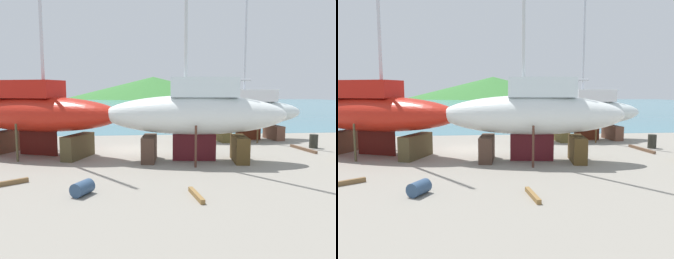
{
  "view_description": "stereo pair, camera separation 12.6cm",
  "coord_description": "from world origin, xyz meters",
  "views": [
    {
      "loc": [
        0.58,
        -21.07,
        3.83
      ],
      "look_at": [
        2.62,
        -0.58,
        1.37
      ],
      "focal_mm": 34.97,
      "sensor_mm": 36.0,
      "label": 1
    },
    {
      "loc": [
        0.7,
        -21.08,
        3.83
      ],
      "look_at": [
        2.62,
        -0.58,
        1.37
      ],
      "focal_mm": 34.97,
      "sensor_mm": 36.0,
      "label": 2
    }
  ],
  "objects": [
    {
      "name": "sailboat_mid_port",
      "position": [
        9.32,
        3.36,
        2.18
      ],
      "size": [
        8.99,
        3.75,
        13.13
      ],
      "rotation": [
        0.0,
        0.0,
        3.26
      ],
      "color": "brown",
      "rests_on": "ground"
    },
    {
      "name": "timber_plank_near",
      "position": [
        2.73,
        -9.81,
        0.08
      ],
      "size": [
        0.33,
        1.59,
        0.17
      ],
      "primitive_type": "cube",
      "rotation": [
        0.0,
        0.0,
        1.68
      ],
      "color": "olive",
      "rests_on": "ground"
    },
    {
      "name": "sea_water",
      "position": [
        0.0,
        62.94,
        0.0
      ],
      "size": [
        162.25,
        111.92,
        0.01
      ],
      "primitive_type": "cube",
      "color": "teal",
      "rests_on": "ground"
    },
    {
      "name": "sailboat_large_starboard",
      "position": [
        3.79,
        -3.76,
        2.58
      ],
      "size": [
        10.1,
        3.98,
        15.39
      ],
      "rotation": [
        0.0,
        0.0,
        3.01
      ],
      "color": "#473226",
      "rests_on": "ground"
    },
    {
      "name": "sailboat_far_slipway",
      "position": [
        -5.2,
        -1.33,
        2.54
      ],
      "size": [
        11.02,
        6.8,
        17.1
      ],
      "rotation": [
        0.0,
        0.0,
        -0.37
      ],
      "color": "#4A3E25",
      "rests_on": "ground"
    },
    {
      "name": "barrel_tar_black",
      "position": [
        12.44,
        -0.5,
        0.46
      ],
      "size": [
        0.55,
        0.55,
        0.92
      ],
      "primitive_type": "cylinder",
      "rotation": [
        0.0,
        0.0,
        1.56
      ],
      "color": "#2A2B24",
      "rests_on": "ground"
    },
    {
      "name": "barrel_by_slipway",
      "position": [
        -1.39,
        -9.14,
        0.27
      ],
      "size": [
        0.87,
        1.01,
        0.53
      ],
      "primitive_type": "cylinder",
      "rotation": [
        1.57,
        0.0,
        5.8
      ],
      "color": "navy",
      "rests_on": "ground"
    },
    {
      "name": "headland_hill",
      "position": [
        10.26,
        154.24,
        0.0
      ],
      "size": [
        178.55,
        178.55,
        22.14
      ],
      "primitive_type": "cone",
      "color": "#387734",
      "rests_on": "ground"
    },
    {
      "name": "ground_plane",
      "position": [
        0.0,
        -3.79,
        0.0
      ],
      "size": [
        43.09,
        43.09,
        0.0
      ],
      "primitive_type": "plane",
      "color": "gray"
    },
    {
      "name": "worker",
      "position": [
        3.83,
        2.42,
        0.86
      ],
      "size": [
        0.45,
        0.25,
        1.66
      ],
      "rotation": [
        0.0,
        0.0,
        1.55
      ],
      "color": "maroon",
      "rests_on": "ground"
    },
    {
      "name": "timber_long_aft",
      "position": [
        11.33,
        -1.23,
        0.09
      ],
      "size": [
        0.46,
        2.67,
        0.17
      ],
      "primitive_type": "cube",
      "rotation": [
        0.0,
        0.0,
        1.68
      ],
      "color": "brown",
      "rests_on": "ground"
    }
  ]
}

